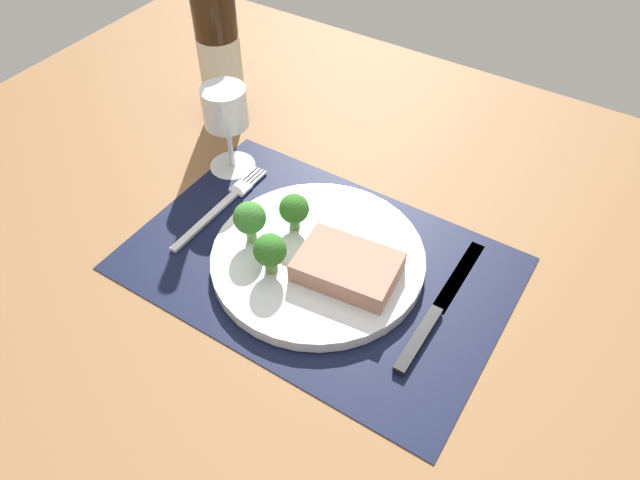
{
  "coord_description": "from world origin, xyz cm",
  "views": [
    {
      "loc": [
        27.03,
        -42.09,
        56.96
      ],
      "look_at": [
        -1.08,
        2.18,
        1.9
      ],
      "focal_mm": 33.53,
      "sensor_mm": 36.0,
      "label": 1
    }
  ],
  "objects": [
    {
      "name": "placemat",
      "position": [
        0.0,
        0.0,
        0.15
      ],
      "size": [
        46.94,
        31.8,
        0.3
      ],
      "primitive_type": "cube",
      "color": "black",
      "rests_on": "ground_plane"
    },
    {
      "name": "ground_plane",
      "position": [
        0.0,
        0.0,
        -1.5
      ],
      "size": [
        140.0,
        110.0,
        3.0
      ],
      "primitive_type": "cube",
      "color": "brown"
    },
    {
      "name": "broccoli_back_left",
      "position": [
        -8.42,
        -2.43,
        5.69
      ],
      "size": [
        4.11,
        4.11,
        5.98
      ],
      "color": "#6B994C",
      "rests_on": "plate"
    },
    {
      "name": "steak",
      "position": [
        4.73,
        -0.86,
        3.24
      ],
      "size": [
        12.74,
        9.42,
        2.68
      ],
      "primitive_type": "cube",
      "rotation": [
        0.0,
        0.0,
        0.11
      ],
      "color": "tan",
      "rests_on": "plate"
    },
    {
      "name": "plate",
      "position": [
        0.0,
        0.0,
        1.1
      ],
      "size": [
        26.82,
        26.82,
        1.6
      ],
      "primitive_type": "cylinder",
      "color": "silver",
      "rests_on": "placemat"
    },
    {
      "name": "wine_bottle",
      "position": [
        -30.43,
        19.82,
        11.36
      ],
      "size": [
        6.57,
        6.57,
        31.88
      ],
      "color": "#331E0F",
      "rests_on": "ground_plane"
    },
    {
      "name": "broccoli_near_steak",
      "position": [
        -5.06,
        2.35,
        5.12
      ],
      "size": [
        3.86,
        3.86,
        5.27
      ],
      "color": "#5B8942",
      "rests_on": "plate"
    },
    {
      "name": "knife",
      "position": [
        15.92,
        0.53,
        0.6
      ],
      "size": [
        1.8,
        23.0,
        0.8
      ],
      "rotation": [
        0.0,
        0.0,
        -0.01
      ],
      "color": "black",
      "rests_on": "placemat"
    },
    {
      "name": "wine_glass",
      "position": [
        -21.25,
        9.61,
        9.39
      ],
      "size": [
        6.74,
        6.74,
        13.22
      ],
      "color": "silver",
      "rests_on": "ground_plane"
    },
    {
      "name": "fork",
      "position": [
        -16.76,
        1.42,
        0.55
      ],
      "size": [
        2.4,
        19.2,
        0.5
      ],
      "rotation": [
        0.0,
        0.0,
        0.01
      ],
      "color": "silver",
      "rests_on": "placemat"
    },
    {
      "name": "broccoli_center",
      "position": [
        -3.34,
        -5.23,
        5.33
      ],
      "size": [
        4.0,
        4.0,
        5.6
      ],
      "color": "#5B8942",
      "rests_on": "plate"
    }
  ]
}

